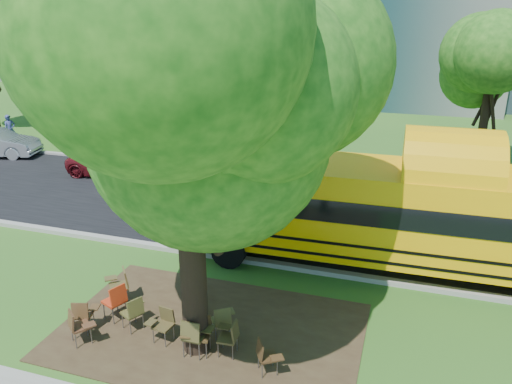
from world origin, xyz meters
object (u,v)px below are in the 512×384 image
(chair_3, at_px, (163,322))
(chair_10, at_px, (191,285))
(black_car, at_px, (166,191))
(chair_0, at_px, (83,313))
(chair_7, at_px, (266,354))
(pedestrian_a, at_px, (10,129))
(main_tree, at_px, (184,94))
(chair_5, at_px, (199,331))
(chair_4, at_px, (194,334))
(school_bus, at_px, (438,216))
(chair_11, at_px, (223,319))
(chair_8, at_px, (116,298))
(chair_2, at_px, (134,310))
(chair_1, at_px, (78,324))
(chair_6, at_px, (230,335))
(chair_9, at_px, (120,282))
(bg_car_red, at_px, (117,162))

(chair_3, distance_m, chair_10, 1.61)
(black_car, bearing_deg, chair_0, -155.93)
(chair_7, relative_size, pedestrian_a, 0.49)
(chair_0, height_order, pedestrian_a, pedestrian_a)
(main_tree, height_order, chair_5, main_tree)
(chair_0, distance_m, chair_5, 2.87)
(chair_4, distance_m, chair_7, 1.63)
(chair_0, xyz_separation_m, black_car, (-1.79, 7.60, 0.17))
(main_tree, xyz_separation_m, chair_10, (-0.89, 1.66, -5.13))
(chair_3, relative_size, chair_4, 0.88)
(school_bus, xyz_separation_m, chair_4, (-4.92, -5.44, -1.18))
(chair_4, bearing_deg, chair_10, 116.85)
(school_bus, bearing_deg, chair_11, -136.18)
(chair_4, relative_size, chair_8, 0.98)
(chair_5, bearing_deg, chair_2, -19.34)
(black_car, bearing_deg, chair_1, -155.42)
(main_tree, relative_size, chair_0, 11.06)
(main_tree, distance_m, chair_4, 5.08)
(chair_2, bearing_deg, chair_5, -72.07)
(chair_3, relative_size, chair_7, 1.02)
(chair_2, bearing_deg, chair_4, -77.41)
(chair_6, bearing_deg, black_car, 32.73)
(chair_0, height_order, chair_1, chair_1)
(main_tree, distance_m, chair_7, 5.44)
(chair_0, relative_size, chair_11, 0.99)
(chair_5, distance_m, chair_6, 0.68)
(chair_0, distance_m, chair_3, 1.94)
(chair_5, xyz_separation_m, chair_7, (1.59, -0.24, -0.06))
(chair_5, bearing_deg, black_car, -67.88)
(chair_3, distance_m, chair_9, 2.10)
(chair_0, height_order, chair_9, chair_9)
(chair_1, bearing_deg, pedestrian_a, 175.66)
(chair_0, relative_size, chair_3, 1.01)
(chair_4, height_order, chair_10, chair_4)
(chair_8, distance_m, bg_car_red, 11.71)
(chair_11, bearing_deg, chair_4, -147.39)
(chair_2, xyz_separation_m, chair_5, (1.78, -0.30, 0.02))
(chair_11, bearing_deg, bg_car_red, 97.81)
(chair_8, height_order, chair_11, chair_8)
(black_car, bearing_deg, chair_3, -142.35)
(chair_0, bearing_deg, chair_1, -84.13)
(chair_9, height_order, bg_car_red, bg_car_red)
(chair_3, bearing_deg, chair_4, 170.35)
(pedestrian_a, bearing_deg, chair_1, -109.90)
(chair_4, bearing_deg, chair_5, 77.40)
(school_bus, relative_size, chair_5, 13.77)
(black_car, bearing_deg, main_tree, -137.62)
(chair_5, relative_size, chair_10, 1.07)
(chair_9, bearing_deg, chair_1, 142.51)
(school_bus, xyz_separation_m, bg_car_red, (-13.54, 5.18, -1.15))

